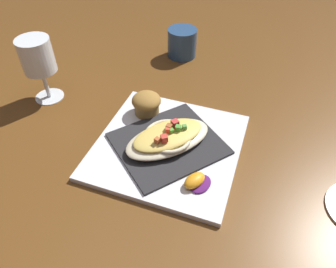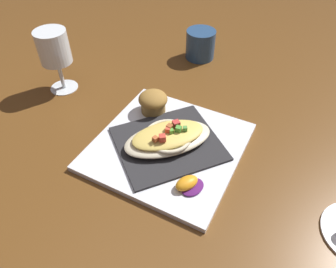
{
  "view_description": "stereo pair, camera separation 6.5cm",
  "coord_description": "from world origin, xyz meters",
  "px_view_note": "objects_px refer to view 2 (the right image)",
  "views": [
    {
      "loc": [
        0.13,
        -0.45,
        0.49
      ],
      "look_at": [
        0.0,
        0.0,
        0.04
      ],
      "focal_mm": 33.75,
      "sensor_mm": 36.0,
      "label": 1
    },
    {
      "loc": [
        0.19,
        -0.43,
        0.49
      ],
      "look_at": [
        0.0,
        0.0,
        0.04
      ],
      "focal_mm": 33.75,
      "sensor_mm": 36.0,
      "label": 2
    }
  ],
  "objects_px": {
    "square_plate": "(168,146)",
    "coffee_mug": "(201,45)",
    "gratin_dish": "(168,137)",
    "stemmed_glass": "(54,50)",
    "muffin": "(153,102)",
    "orange_garnish": "(188,184)"
  },
  "relations": [
    {
      "from": "square_plate",
      "to": "coffee_mug",
      "type": "height_order",
      "value": "coffee_mug"
    },
    {
      "from": "square_plate",
      "to": "coffee_mug",
      "type": "distance_m",
      "value": 0.39
    },
    {
      "from": "coffee_mug",
      "to": "stemmed_glass",
      "type": "relative_size",
      "value": 0.73
    },
    {
      "from": "coffee_mug",
      "to": "stemmed_glass",
      "type": "bearing_deg",
      "value": -132.46
    },
    {
      "from": "muffin",
      "to": "orange_garnish",
      "type": "bearing_deg",
      "value": -47.85
    },
    {
      "from": "gratin_dish",
      "to": "stemmed_glass",
      "type": "bearing_deg",
      "value": 165.27
    },
    {
      "from": "muffin",
      "to": "orange_garnish",
      "type": "xyz_separation_m",
      "value": [
        0.16,
        -0.17,
        -0.02
      ]
    },
    {
      "from": "gratin_dish",
      "to": "stemmed_glass",
      "type": "xyz_separation_m",
      "value": [
        -0.34,
        0.09,
        0.08
      ]
    },
    {
      "from": "orange_garnish",
      "to": "stemmed_glass",
      "type": "xyz_separation_m",
      "value": [
        -0.42,
        0.18,
        0.09
      ]
    },
    {
      "from": "gratin_dish",
      "to": "stemmed_glass",
      "type": "relative_size",
      "value": 1.27
    },
    {
      "from": "square_plate",
      "to": "gratin_dish",
      "type": "height_order",
      "value": "gratin_dish"
    },
    {
      "from": "square_plate",
      "to": "stemmed_glass",
      "type": "distance_m",
      "value": 0.37
    },
    {
      "from": "square_plate",
      "to": "stemmed_glass",
      "type": "height_order",
      "value": "stemmed_glass"
    },
    {
      "from": "gratin_dish",
      "to": "coffee_mug",
      "type": "bearing_deg",
      "value": 100.09
    },
    {
      "from": "orange_garnish",
      "to": "muffin",
      "type": "bearing_deg",
      "value": 132.15
    },
    {
      "from": "coffee_mug",
      "to": "stemmed_glass",
      "type": "height_order",
      "value": "stemmed_glass"
    },
    {
      "from": "orange_garnish",
      "to": "coffee_mug",
      "type": "height_order",
      "value": "coffee_mug"
    },
    {
      "from": "gratin_dish",
      "to": "muffin",
      "type": "relative_size",
      "value": 3.0
    },
    {
      "from": "gratin_dish",
      "to": "coffee_mug",
      "type": "height_order",
      "value": "coffee_mug"
    },
    {
      "from": "gratin_dish",
      "to": "coffee_mug",
      "type": "distance_m",
      "value": 0.39
    },
    {
      "from": "muffin",
      "to": "orange_garnish",
      "type": "distance_m",
      "value": 0.23
    },
    {
      "from": "gratin_dish",
      "to": "stemmed_glass",
      "type": "distance_m",
      "value": 0.36
    }
  ]
}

